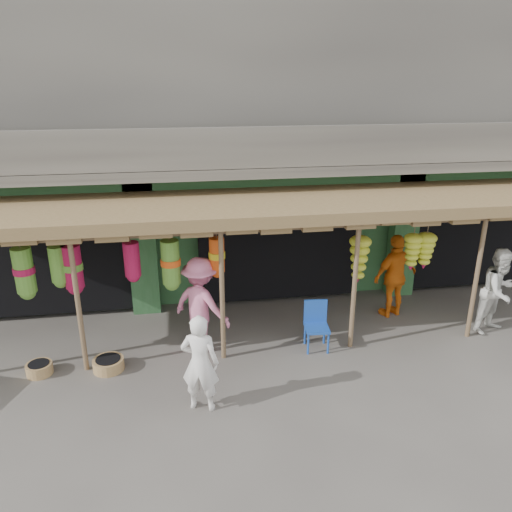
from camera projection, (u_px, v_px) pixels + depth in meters
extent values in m
plane|color=#514C47|center=(298.00, 345.00, 9.86)|extent=(80.00, 80.00, 0.00)
cube|color=gray|center=(257.00, 75.00, 12.76)|extent=(16.00, 6.00, 4.00)
cube|color=#2D6033|center=(256.00, 207.00, 14.11)|extent=(16.00, 5.70, 3.00)
cube|color=gray|center=(284.00, 169.00, 10.28)|extent=(16.00, 0.90, 0.22)
cube|color=gray|center=(288.00, 147.00, 9.74)|extent=(16.00, 0.10, 0.80)
cube|color=#2D6033|center=(279.00, 182.00, 10.77)|extent=(16.00, 0.35, 0.35)
cube|color=yellow|center=(36.00, 196.00, 9.97)|extent=(1.70, 0.06, 0.55)
cube|color=#B21414|center=(35.00, 196.00, 9.94)|extent=(1.30, 0.02, 0.30)
cube|color=black|center=(56.00, 245.00, 11.41)|extent=(3.60, 2.00, 2.50)
cube|color=black|center=(270.00, 235.00, 12.17)|extent=(3.60, 2.00, 2.50)
cube|color=black|center=(459.00, 225.00, 12.93)|extent=(3.60, 2.00, 2.50)
cube|color=#2D6033|center=(143.00, 248.00, 10.78)|extent=(0.60, 0.35, 3.00)
cube|color=#2D6033|center=(403.00, 234.00, 11.70)|extent=(0.60, 0.35, 3.00)
cylinder|color=brown|center=(78.00, 305.00, 8.62)|extent=(0.09, 0.09, 2.60)
cylinder|color=brown|center=(222.00, 295.00, 9.00)|extent=(0.09, 0.09, 2.60)
cylinder|color=brown|center=(354.00, 286.00, 9.38)|extent=(0.09, 0.09, 2.60)
cylinder|color=brown|center=(477.00, 277.00, 9.76)|extent=(0.09, 0.09, 2.60)
cylinder|color=brown|center=(291.00, 228.00, 8.77)|extent=(12.90, 0.08, 0.08)
cylinder|color=brown|center=(134.00, 237.00, 8.78)|extent=(5.50, 0.06, 0.06)
cube|color=brown|center=(291.00, 202.00, 9.77)|extent=(14.00, 2.70, 0.22)
cylinder|color=#1B4BB1|center=(308.00, 344.00, 9.48)|extent=(0.04, 0.04, 0.43)
cylinder|color=#1B4BB1|center=(328.00, 344.00, 9.50)|extent=(0.04, 0.04, 0.43)
cylinder|color=#1B4BB1|center=(305.00, 334.00, 9.84)|extent=(0.04, 0.04, 0.43)
cylinder|color=#1B4BB1|center=(324.00, 334.00, 9.86)|extent=(0.04, 0.04, 0.43)
cube|color=#1B4BB1|center=(317.00, 328.00, 9.59)|extent=(0.49, 0.49, 0.05)
cube|color=#1B4BB1|center=(315.00, 311.00, 9.70)|extent=(0.45, 0.08, 0.48)
cylinder|color=brown|center=(109.00, 364.00, 9.02)|extent=(0.62, 0.62, 0.21)
cylinder|color=#9C6848|center=(39.00, 369.00, 8.89)|extent=(0.58, 0.58, 0.21)
imported|color=white|center=(200.00, 363.00, 7.75)|extent=(0.69, 0.55, 1.65)
imported|color=silver|center=(499.00, 291.00, 10.13)|extent=(1.07, 0.96, 1.80)
imported|color=orange|center=(395.00, 276.00, 10.79)|extent=(1.18, 0.75, 1.86)
imported|color=pink|center=(201.00, 305.00, 9.44)|extent=(1.38, 1.31, 1.88)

